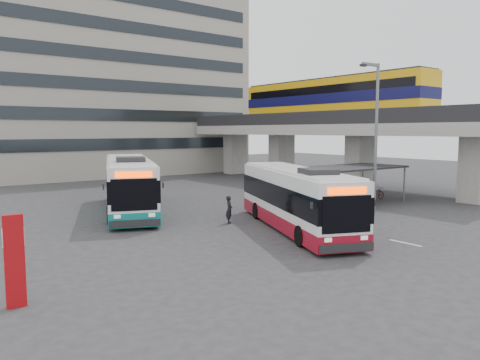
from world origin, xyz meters
TOP-DOWN VIEW (x-y plane):
  - ground at (0.00, 0.00)m, footprint 120.00×120.00m
  - viaduct at (17.00, 11.86)m, footprint 8.00×32.00m
  - bike_shelter at (8.50, 3.00)m, footprint 10.00×4.00m
  - office_block at (6.00, 36.00)m, footprint 30.00×15.00m
  - road_markings at (2.50, -3.00)m, footprint 0.15×7.60m
  - bus_main at (0.74, -0.81)m, footprint 6.58×11.18m
  - bus_teal at (-3.82, 9.07)m, footprint 6.81×12.07m
  - pedestrian at (-1.08, 2.37)m, footprint 0.62×0.65m
  - lamp_post at (7.40, -0.57)m, footprint 1.56×0.29m
  - sign_totem_south at (-12.96, -3.72)m, footprint 0.58×0.21m

SIDE VIEW (x-z plane):
  - ground at x=0.00m, z-range 0.00..0.00m
  - road_markings at x=2.50m, z-range 0.00..0.01m
  - pedestrian at x=-1.08m, z-range 0.00..1.50m
  - sign_totem_south at x=-12.96m, z-range 0.04..2.69m
  - bike_shelter at x=8.50m, z-range 0.25..2.79m
  - bus_main at x=0.74m, z-range -0.12..3.17m
  - bus_teal at x=-3.82m, z-range -0.13..3.41m
  - lamp_post at x=7.40m, z-range 0.62..9.48m
  - viaduct at x=17.00m, z-range 1.39..11.07m
  - office_block at x=6.00m, z-range 0.00..25.00m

